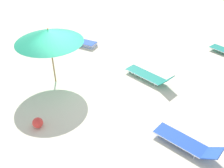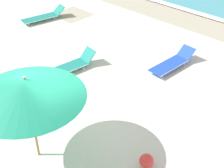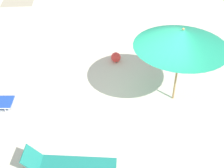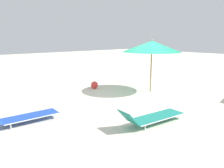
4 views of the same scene
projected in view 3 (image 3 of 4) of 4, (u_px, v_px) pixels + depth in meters
name	position (u px, v px, depth m)	size (l,w,h in m)	color
ground_plane	(138.00, 107.00, 9.79)	(60.00, 60.00, 0.16)	beige
beach_umbrella	(182.00, 39.00, 8.73)	(2.73, 2.73, 2.49)	#9E7547
sun_lounger_near_water_left	(69.00, 165.00, 7.63)	(0.90, 2.32, 0.59)	#1E8475
beach_ball	(116.00, 57.00, 11.65)	(0.37, 0.37, 0.37)	red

